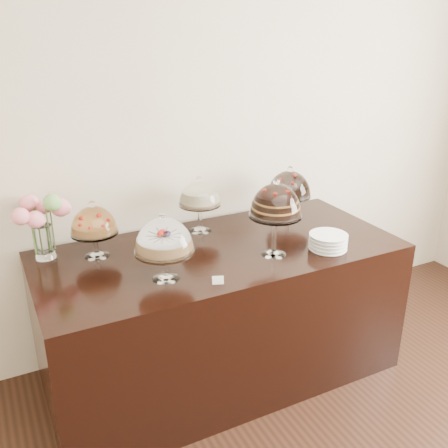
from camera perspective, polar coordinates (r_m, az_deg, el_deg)
name	(u,v)px	position (r m, az deg, el deg)	size (l,w,h in m)	color
wall_back	(200,132)	(3.37, -2.71, 10.44)	(5.00, 0.04, 3.00)	beige
display_counter	(221,312)	(3.25, -0.40, -10.07)	(2.20, 1.00, 0.90)	black
cake_stand_sugar_sponge	(164,239)	(2.61, -6.88, -1.66)	(0.32, 0.32, 0.38)	white
cake_stand_choco_layer	(276,203)	(2.85, 5.93, 2.41)	(0.31, 0.31, 0.47)	white
cake_stand_cheesecake	(200,196)	(3.22, -2.82, 3.24)	(0.27, 0.27, 0.37)	white
cake_stand_dark_choco	(289,186)	(3.46, 7.47, 4.34)	(0.30, 0.30, 0.37)	white
cake_stand_fruit_tart	(94,223)	(2.96, -14.67, 0.13)	(0.27, 0.27, 0.34)	white
flower_vase	(41,218)	(3.01, -20.21, 0.68)	(0.33, 0.30, 0.40)	white
plate_stack	(328,242)	(3.08, 11.81, -1.99)	(0.22, 0.22, 0.09)	white
price_card_left	(218,280)	(2.63, -0.69, -6.44)	(0.06, 0.01, 0.04)	white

